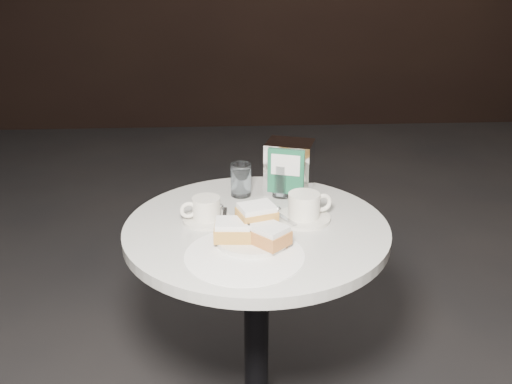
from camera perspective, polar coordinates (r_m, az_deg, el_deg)
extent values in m
cylinder|color=black|center=(1.71, 0.04, -14.81)|extent=(0.07, 0.07, 0.70)
cylinder|color=silver|center=(1.51, 0.04, -3.79)|extent=(0.70, 0.70, 0.03)
cylinder|color=white|center=(1.36, -1.15, -6.32)|extent=(0.33, 0.33, 0.00)
cylinder|color=silver|center=(1.42, -0.37, -4.75)|extent=(0.24, 0.24, 0.01)
cube|color=gold|center=(1.40, -2.32, -4.02)|extent=(0.10, 0.08, 0.03)
cube|color=white|center=(1.39, -2.34, -3.16)|extent=(0.09, 0.07, 0.01)
cube|color=#C0773B|center=(1.38, 1.28, -4.49)|extent=(0.11, 0.12, 0.03)
cube|color=white|center=(1.37, 1.29, -3.62)|extent=(0.11, 0.11, 0.01)
cube|color=gold|center=(1.42, 0.08, -2.42)|extent=(0.11, 0.10, 0.03)
cube|color=white|center=(1.41, 0.08, -1.56)|extent=(0.10, 0.09, 0.01)
cylinder|color=silver|center=(1.53, -4.94, -2.74)|extent=(0.15, 0.15, 0.01)
cylinder|color=white|center=(1.52, -4.98, -1.59)|extent=(0.09, 0.09, 0.06)
cylinder|color=#806245|center=(1.51, -5.02, -0.78)|extent=(0.08, 0.08, 0.00)
torus|color=white|center=(1.51, -6.78, -1.80)|extent=(0.05, 0.02, 0.05)
cube|color=#B6B6BA|center=(1.54, -3.16, -2.28)|extent=(0.01, 0.09, 0.00)
sphere|color=#B9B9BE|center=(1.58, -3.53, -1.53)|extent=(0.02, 0.02, 0.02)
cylinder|color=silver|center=(1.54, 4.77, -2.60)|extent=(0.18, 0.18, 0.01)
cylinder|color=white|center=(1.52, 4.81, -1.32)|extent=(0.10, 0.10, 0.07)
cylinder|color=#846048|center=(1.51, 4.84, -0.39)|extent=(0.09, 0.09, 0.00)
torus|color=white|center=(1.54, 6.69, -1.07)|extent=(0.05, 0.02, 0.05)
cube|color=silver|center=(1.52, 2.83, -2.60)|extent=(0.06, 0.09, 0.00)
sphere|color=silver|center=(1.56, 2.20, -1.74)|extent=(0.02, 0.02, 0.02)
cylinder|color=white|center=(1.67, -1.52, 1.25)|extent=(0.06, 0.06, 0.10)
cylinder|color=silver|center=(1.67, -1.52, 1.12)|extent=(0.05, 0.05, 0.08)
cylinder|color=white|center=(1.67, 2.62, 1.26)|extent=(0.07, 0.07, 0.10)
cylinder|color=silver|center=(1.67, 2.62, 1.14)|extent=(0.06, 0.06, 0.08)
cube|color=silver|center=(1.69, 3.36, 2.50)|extent=(0.16, 0.14, 0.16)
cube|color=#1B5F40|center=(1.63, 2.97, 2.01)|extent=(0.10, 0.04, 0.13)
cube|color=white|center=(1.62, 2.96, 2.71)|extent=(0.08, 0.03, 0.06)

